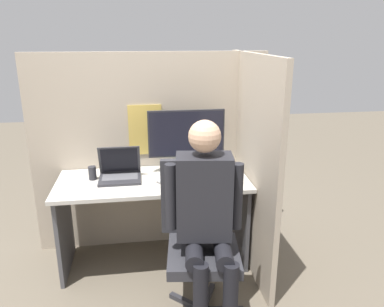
{
  "coord_description": "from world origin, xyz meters",
  "views": [
    {
      "loc": [
        -0.09,
        -2.43,
        1.82
      ],
      "look_at": [
        0.29,
        0.16,
        0.99
      ],
      "focal_mm": 35.0,
      "sensor_mm": 36.0,
      "label": 1
    }
  ],
  "objects_px": {
    "stapler": "(231,173)",
    "carrot_toy": "(183,183)",
    "monitor": "(186,136)",
    "person": "(206,212)",
    "pen_cup": "(92,173)",
    "laptop": "(120,173)",
    "office_chair": "(199,236)",
    "paper_box": "(187,168)"
  },
  "relations": [
    {
      "from": "carrot_toy",
      "to": "person",
      "type": "bearing_deg",
      "value": -81.98
    },
    {
      "from": "carrot_toy",
      "to": "office_chair",
      "type": "xyz_separation_m",
      "value": [
        0.06,
        -0.4,
        -0.23
      ]
    },
    {
      "from": "laptop",
      "to": "carrot_toy",
      "type": "distance_m",
      "value": 0.52
    },
    {
      "from": "paper_box",
      "to": "monitor",
      "type": "height_order",
      "value": "monitor"
    },
    {
      "from": "office_chair",
      "to": "person",
      "type": "bearing_deg",
      "value": -82.72
    },
    {
      "from": "laptop",
      "to": "carrot_toy",
      "type": "relative_size",
      "value": 2.46
    },
    {
      "from": "monitor",
      "to": "stapler",
      "type": "distance_m",
      "value": 0.47
    },
    {
      "from": "monitor",
      "to": "office_chair",
      "type": "relative_size",
      "value": 0.61
    },
    {
      "from": "laptop",
      "to": "monitor",
      "type": "bearing_deg",
      "value": 10.48
    },
    {
      "from": "stapler",
      "to": "laptop",
      "type": "bearing_deg",
      "value": 176.74
    },
    {
      "from": "office_chair",
      "to": "pen_cup",
      "type": "bearing_deg",
      "value": 139.59
    },
    {
      "from": "laptop",
      "to": "carrot_toy",
      "type": "bearing_deg",
      "value": -24.3
    },
    {
      "from": "stapler",
      "to": "person",
      "type": "relative_size",
      "value": 0.11
    },
    {
      "from": "monitor",
      "to": "laptop",
      "type": "height_order",
      "value": "monitor"
    },
    {
      "from": "paper_box",
      "to": "pen_cup",
      "type": "xyz_separation_m",
      "value": [
        -0.75,
        -0.07,
        0.02
      ]
    },
    {
      "from": "stapler",
      "to": "carrot_toy",
      "type": "height_order",
      "value": "carrot_toy"
    },
    {
      "from": "paper_box",
      "to": "person",
      "type": "height_order",
      "value": "person"
    },
    {
      "from": "person",
      "to": "pen_cup",
      "type": "height_order",
      "value": "person"
    },
    {
      "from": "monitor",
      "to": "carrot_toy",
      "type": "relative_size",
      "value": 4.72
    },
    {
      "from": "laptop",
      "to": "pen_cup",
      "type": "xyz_separation_m",
      "value": [
        -0.21,
        0.02,
        0.0
      ]
    },
    {
      "from": "pen_cup",
      "to": "carrot_toy",
      "type": "bearing_deg",
      "value": -18.99
    },
    {
      "from": "monitor",
      "to": "laptop",
      "type": "distance_m",
      "value": 0.61
    },
    {
      "from": "monitor",
      "to": "stapler",
      "type": "relative_size",
      "value": 4.19
    },
    {
      "from": "pen_cup",
      "to": "paper_box",
      "type": "bearing_deg",
      "value": 5.67
    },
    {
      "from": "laptop",
      "to": "person",
      "type": "xyz_separation_m",
      "value": [
        0.55,
        -0.76,
        0.0
      ]
    },
    {
      "from": "carrot_toy",
      "to": "pen_cup",
      "type": "relative_size",
      "value": 1.23
    },
    {
      "from": "carrot_toy",
      "to": "office_chair",
      "type": "relative_size",
      "value": 0.13
    },
    {
      "from": "stapler",
      "to": "pen_cup",
      "type": "bearing_deg",
      "value": 176.2
    },
    {
      "from": "monitor",
      "to": "office_chair",
      "type": "bearing_deg",
      "value": -90.87
    },
    {
      "from": "carrot_toy",
      "to": "office_chair",
      "type": "height_order",
      "value": "office_chair"
    },
    {
      "from": "paper_box",
      "to": "person",
      "type": "relative_size",
      "value": 0.24
    },
    {
      "from": "stapler",
      "to": "carrot_toy",
      "type": "distance_m",
      "value": 0.44
    },
    {
      "from": "paper_box",
      "to": "carrot_toy",
      "type": "height_order",
      "value": "paper_box"
    },
    {
      "from": "monitor",
      "to": "stapler",
      "type": "xyz_separation_m",
      "value": [
        0.34,
        -0.15,
        -0.28
      ]
    },
    {
      "from": "office_chair",
      "to": "pen_cup",
      "type": "height_order",
      "value": "office_chair"
    },
    {
      "from": "paper_box",
      "to": "person",
      "type": "bearing_deg",
      "value": -89.45
    },
    {
      "from": "laptop",
      "to": "pen_cup",
      "type": "relative_size",
      "value": 3.02
    },
    {
      "from": "pen_cup",
      "to": "person",
      "type": "bearing_deg",
      "value": -45.75
    },
    {
      "from": "stapler",
      "to": "pen_cup",
      "type": "height_order",
      "value": "pen_cup"
    },
    {
      "from": "laptop",
      "to": "office_chair",
      "type": "distance_m",
      "value": 0.85
    },
    {
      "from": "monitor",
      "to": "office_chair",
      "type": "xyz_separation_m",
      "value": [
        -0.01,
        -0.71,
        -0.51
      ]
    },
    {
      "from": "person",
      "to": "office_chair",
      "type": "bearing_deg",
      "value": 97.28
    }
  ]
}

